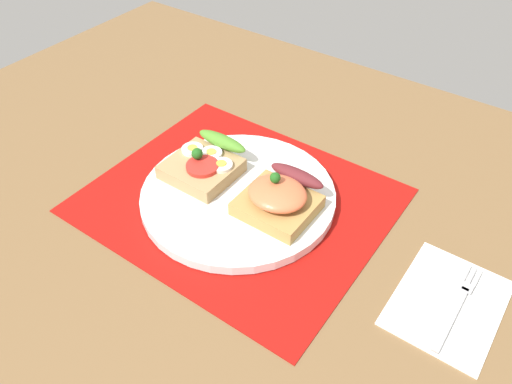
{
  "coord_description": "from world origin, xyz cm",
  "views": [
    {
      "loc": [
        31.5,
        -40.15,
        47.53
      ],
      "look_at": [
        3.0,
        0.0,
        3.17
      ],
      "focal_mm": 35.39,
      "sensor_mm": 36.0,
      "label": 1
    }
  ],
  "objects_px": {
    "plate": "(238,195)",
    "sandwich_salmon": "(280,197)",
    "sandwich_egg_tomato": "(205,164)",
    "fork": "(458,304)",
    "napkin": "(447,304)"
  },
  "relations": [
    {
      "from": "napkin",
      "to": "fork",
      "type": "xyz_separation_m",
      "value": [
        0.01,
        0.0,
        0.0
      ]
    },
    {
      "from": "plate",
      "to": "sandwich_egg_tomato",
      "type": "distance_m",
      "value": 0.07
    },
    {
      "from": "sandwich_salmon",
      "to": "fork",
      "type": "relative_size",
      "value": 0.75
    },
    {
      "from": "sandwich_egg_tomato",
      "to": "napkin",
      "type": "height_order",
      "value": "sandwich_egg_tomato"
    },
    {
      "from": "sandwich_salmon",
      "to": "sandwich_egg_tomato",
      "type": "bearing_deg",
      "value": 179.0
    },
    {
      "from": "sandwich_salmon",
      "to": "fork",
      "type": "distance_m",
      "value": 0.24
    },
    {
      "from": "sandwich_salmon",
      "to": "fork",
      "type": "xyz_separation_m",
      "value": [
        0.24,
        -0.0,
        -0.03
      ]
    },
    {
      "from": "sandwich_salmon",
      "to": "napkin",
      "type": "xyz_separation_m",
      "value": [
        0.23,
        -0.01,
        -0.03
      ]
    },
    {
      "from": "plate",
      "to": "sandwich_salmon",
      "type": "xyz_separation_m",
      "value": [
        0.06,
        0.01,
        0.03
      ]
    },
    {
      "from": "plate",
      "to": "fork",
      "type": "height_order",
      "value": "plate"
    },
    {
      "from": "sandwich_egg_tomato",
      "to": "sandwich_salmon",
      "type": "relative_size",
      "value": 1.03
    },
    {
      "from": "plate",
      "to": "sandwich_egg_tomato",
      "type": "relative_size",
      "value": 2.58
    },
    {
      "from": "plate",
      "to": "sandwich_egg_tomato",
      "type": "bearing_deg",
      "value": 173.45
    },
    {
      "from": "sandwich_egg_tomato",
      "to": "napkin",
      "type": "xyz_separation_m",
      "value": [
        0.36,
        -0.01,
        -0.03
      ]
    },
    {
      "from": "sandwich_egg_tomato",
      "to": "fork",
      "type": "distance_m",
      "value": 0.37
    }
  ]
}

